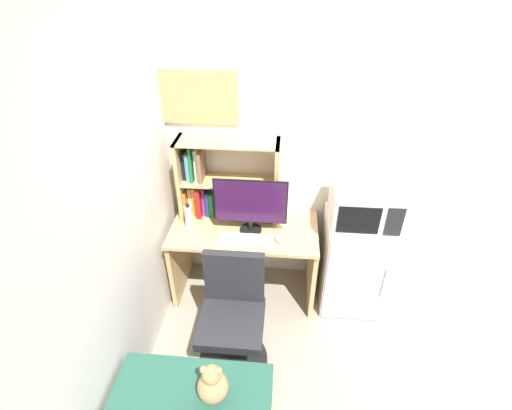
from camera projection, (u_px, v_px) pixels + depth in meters
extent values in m
cube|color=silver|center=(419.00, 153.00, 2.92)|extent=(6.40, 0.04, 2.60)
cube|color=silver|center=(66.00, 288.00, 1.72)|extent=(0.04, 4.40, 2.60)
cube|color=tan|center=(244.00, 229.00, 3.07)|extent=(1.20, 0.62, 0.03)
cube|color=tan|center=(180.00, 258.00, 3.31)|extent=(0.04, 0.56, 0.70)
cube|color=tan|center=(312.00, 266.00, 3.23)|extent=(0.04, 0.56, 0.70)
cube|color=tan|center=(182.00, 178.00, 3.06)|extent=(0.03, 0.26, 0.68)
cube|color=tan|center=(277.00, 182.00, 3.00)|extent=(0.03, 0.26, 0.68)
cube|color=tan|center=(227.00, 142.00, 2.85)|extent=(0.81, 0.26, 0.01)
cube|color=tan|center=(229.00, 181.00, 3.04)|extent=(0.75, 0.26, 0.01)
cube|color=orange|center=(188.00, 200.00, 3.19)|extent=(0.02, 0.22, 0.24)
cube|color=silver|center=(192.00, 198.00, 3.21)|extent=(0.03, 0.15, 0.25)
cube|color=gold|center=(196.00, 198.00, 3.20)|extent=(0.03, 0.16, 0.26)
cube|color=#B21E1E|center=(200.00, 199.00, 3.17)|extent=(0.04, 0.22, 0.28)
cube|color=purple|center=(205.00, 198.00, 3.19)|extent=(0.03, 0.15, 0.26)
cube|color=navy|center=(209.00, 201.00, 3.19)|extent=(0.03, 0.18, 0.23)
cube|color=#197233|center=(213.00, 201.00, 3.19)|extent=(0.04, 0.18, 0.23)
cube|color=black|center=(185.00, 164.00, 3.02)|extent=(0.04, 0.15, 0.23)
cube|color=teal|center=(190.00, 164.00, 3.01)|extent=(0.03, 0.19, 0.24)
cube|color=#197233|center=(193.00, 161.00, 2.99)|extent=(0.02, 0.20, 0.30)
cube|color=silver|center=(198.00, 163.00, 3.01)|extent=(0.04, 0.15, 0.27)
cube|color=brown|center=(202.00, 164.00, 2.99)|extent=(0.03, 0.21, 0.26)
cylinder|color=black|center=(251.00, 230.00, 3.03)|extent=(0.18, 0.18, 0.02)
cylinder|color=black|center=(251.00, 225.00, 3.00)|extent=(0.04, 0.04, 0.08)
cube|color=black|center=(251.00, 202.00, 2.88)|extent=(0.58, 0.01, 0.38)
cube|color=#33143D|center=(250.00, 202.00, 2.88)|extent=(0.55, 0.02, 0.36)
cube|color=silver|center=(246.00, 239.00, 2.92)|extent=(0.42, 0.13, 0.02)
ellipsoid|color=silver|center=(280.00, 239.00, 2.91)|extent=(0.06, 0.10, 0.04)
cylinder|color=silver|center=(189.00, 217.00, 3.01)|extent=(0.06, 0.06, 0.20)
cylinder|color=black|center=(187.00, 205.00, 2.95)|extent=(0.03, 0.03, 0.02)
cube|color=white|center=(354.00, 261.00, 3.18)|extent=(0.53, 0.54, 0.84)
cube|color=white|center=(358.00, 285.00, 2.95)|extent=(0.51, 0.01, 0.80)
cylinder|color=#B2B2B7|center=(383.00, 283.00, 2.90)|extent=(0.01, 0.01, 0.29)
cube|color=silver|center=(364.00, 206.00, 2.86)|extent=(0.51, 0.40, 0.30)
cube|color=black|center=(359.00, 221.00, 2.70)|extent=(0.30, 0.01, 0.23)
cube|color=black|center=(395.00, 222.00, 2.68)|extent=(0.12, 0.01, 0.24)
cylinder|color=silver|center=(371.00, 188.00, 2.77)|extent=(0.11, 0.11, 0.01)
cylinder|color=silver|center=(372.00, 184.00, 2.75)|extent=(0.02, 0.02, 0.07)
cylinder|color=silver|center=(375.00, 171.00, 2.68)|extent=(0.16, 0.03, 0.16)
cylinder|color=black|center=(234.00, 359.00, 2.84)|extent=(0.52, 0.52, 0.04)
cylinder|color=black|center=(233.00, 343.00, 2.73)|extent=(0.04, 0.04, 0.41)
cube|color=#232328|center=(231.00, 323.00, 2.61)|extent=(0.45, 0.45, 0.07)
cube|color=#232328|center=(234.00, 276.00, 2.64)|extent=(0.43, 0.06, 0.43)
sphere|color=#AD7F51|center=(213.00, 387.00, 2.06)|extent=(0.18, 0.18, 0.18)
sphere|color=#AD7F51|center=(212.00, 375.00, 2.00)|extent=(0.11, 0.11, 0.11)
sphere|color=#AD7F51|center=(203.00, 370.00, 1.98)|extent=(0.04, 0.04, 0.04)
sphere|color=#AD7F51|center=(219.00, 371.00, 1.97)|extent=(0.04, 0.04, 0.04)
cube|color=tan|center=(197.00, 97.00, 2.80)|extent=(0.62, 0.02, 0.41)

